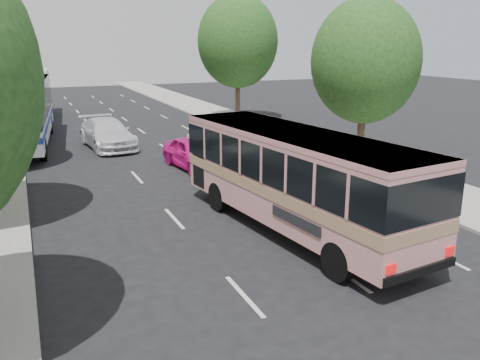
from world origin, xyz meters
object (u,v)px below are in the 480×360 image
tour_coach_front (22,107)px  pink_taxi (193,153)px  tour_coach_rear (30,92)px  white_pickup (107,134)px  pink_bus (295,171)px

tour_coach_front → pink_taxi: bearing=-45.3°
pink_taxi → tour_coach_rear: size_ratio=0.35×
white_pickup → pink_taxi: bearing=-71.2°
pink_bus → white_pickup: bearing=94.6°
tour_coach_rear → tour_coach_front: bearing=-89.1°
pink_bus → white_pickup: size_ratio=1.83×
pink_bus → tour_coach_front: 19.77m
pink_taxi → white_pickup: white_pickup is taller
tour_coach_front → tour_coach_rear: 10.29m
pink_bus → pink_taxi: (-0.30, 9.28, -1.26)m
white_pickup → tour_coach_rear: tour_coach_rear is taller
tour_coach_rear → white_pickup: bearing=-69.3°
pink_taxi → tour_coach_rear: bearing=101.7°
pink_taxi → white_pickup: 7.24m
pink_bus → pink_taxi: pink_bus is taller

